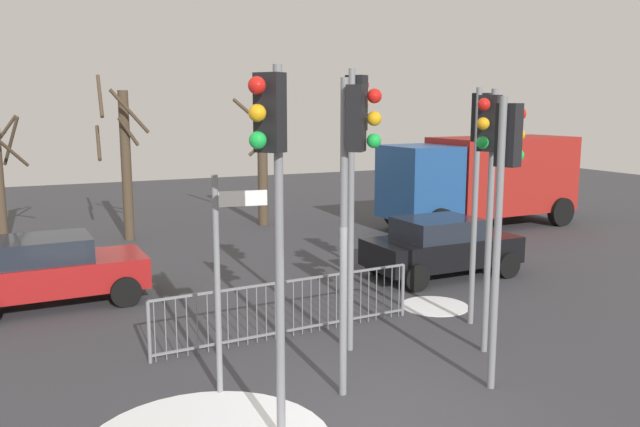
{
  "coord_description": "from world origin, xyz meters",
  "views": [
    {
      "loc": [
        -4.17,
        -7.23,
        4.18
      ],
      "look_at": [
        0.4,
        2.88,
        2.33
      ],
      "focal_mm": 36.42,
      "sensor_mm": 36.0,
      "label": 1
    }
  ],
  "objects_px": {
    "traffic_light_foreground_right": "(480,153)",
    "traffic_light_rear_right": "(506,177)",
    "bare_tree_centre": "(124,160)",
    "bare_tree_right": "(262,162)",
    "bare_tree_left": "(0,179)",
    "traffic_light_mid_right": "(272,173)",
    "traffic_light_rear_left": "(355,147)",
    "car_red_near": "(50,269)",
    "car_black_trailing": "(441,246)",
    "traffic_light_foreground_left": "(354,167)",
    "direction_sign_post": "(221,274)",
    "traffic_light_mid_left": "(488,163)",
    "delivery_truck": "(481,177)"
  },
  "relations": [
    {
      "from": "traffic_light_mid_right",
      "to": "car_red_near",
      "type": "height_order",
      "value": "traffic_light_mid_right"
    },
    {
      "from": "delivery_truck",
      "to": "traffic_light_rear_right",
      "type": "bearing_deg",
      "value": 50.27
    },
    {
      "from": "traffic_light_rear_right",
      "to": "car_black_trailing",
      "type": "distance_m",
      "value": 6.81
    },
    {
      "from": "traffic_light_foreground_right",
      "to": "car_black_trailing",
      "type": "distance_m",
      "value": 4.26
    },
    {
      "from": "traffic_light_rear_right",
      "to": "traffic_light_foreground_left",
      "type": "bearing_deg",
      "value": -122.21
    },
    {
      "from": "traffic_light_mid_right",
      "to": "car_black_trailing",
      "type": "distance_m",
      "value": 9.27
    },
    {
      "from": "traffic_light_foreground_left",
      "to": "direction_sign_post",
      "type": "xyz_separation_m",
      "value": [
        -1.67,
        0.88,
        -1.54
      ]
    },
    {
      "from": "car_black_trailing",
      "to": "bare_tree_right",
      "type": "relative_size",
      "value": 0.87
    },
    {
      "from": "traffic_light_rear_right",
      "to": "bare_tree_right",
      "type": "bearing_deg",
      "value": 157.75
    },
    {
      "from": "car_red_near",
      "to": "traffic_light_mid_right",
      "type": "bearing_deg",
      "value": -75.35
    },
    {
      "from": "traffic_light_rear_right",
      "to": "traffic_light_foreground_right",
      "type": "relative_size",
      "value": 0.96
    },
    {
      "from": "bare_tree_left",
      "to": "traffic_light_mid_right",
      "type": "bearing_deg",
      "value": -77.27
    },
    {
      "from": "traffic_light_rear_left",
      "to": "bare_tree_right",
      "type": "height_order",
      "value": "traffic_light_rear_left"
    },
    {
      "from": "traffic_light_foreground_right",
      "to": "traffic_light_rear_right",
      "type": "bearing_deg",
      "value": -62.69
    },
    {
      "from": "traffic_light_foreground_left",
      "to": "traffic_light_mid_left",
      "type": "distance_m",
      "value": 2.79
    },
    {
      "from": "traffic_light_foreground_left",
      "to": "bare_tree_right",
      "type": "bearing_deg",
      "value": -153.27
    },
    {
      "from": "traffic_light_mid_right",
      "to": "traffic_light_rear_right",
      "type": "bearing_deg",
      "value": -121.54
    },
    {
      "from": "bare_tree_left",
      "to": "direction_sign_post",
      "type": "bearing_deg",
      "value": -76.25
    },
    {
      "from": "traffic_light_foreground_right",
      "to": "car_black_trailing",
      "type": "bearing_deg",
      "value": 124.17
    },
    {
      "from": "bare_tree_right",
      "to": "car_red_near",
      "type": "bearing_deg",
      "value": -135.73
    },
    {
      "from": "traffic_light_foreground_right",
      "to": "bare_tree_left",
      "type": "distance_m",
      "value": 14.85
    },
    {
      "from": "car_black_trailing",
      "to": "traffic_light_mid_left",
      "type": "bearing_deg",
      "value": -118.86
    },
    {
      "from": "traffic_light_rear_right",
      "to": "car_red_near",
      "type": "height_order",
      "value": "traffic_light_rear_right"
    },
    {
      "from": "traffic_light_mid_left",
      "to": "car_red_near",
      "type": "xyz_separation_m",
      "value": [
        -6.56,
        6.01,
        -2.5
      ]
    },
    {
      "from": "traffic_light_mid_right",
      "to": "bare_tree_centre",
      "type": "relative_size",
      "value": 0.91
    },
    {
      "from": "traffic_light_rear_right",
      "to": "car_red_near",
      "type": "relative_size",
      "value": 1.11
    },
    {
      "from": "traffic_light_mid_right",
      "to": "bare_tree_right",
      "type": "bearing_deg",
      "value": -54.91
    },
    {
      "from": "traffic_light_foreground_left",
      "to": "traffic_light_mid_right",
      "type": "bearing_deg",
      "value": -19.45
    },
    {
      "from": "bare_tree_centre",
      "to": "bare_tree_right",
      "type": "distance_m",
      "value": 4.85
    },
    {
      "from": "traffic_light_mid_right",
      "to": "traffic_light_mid_left",
      "type": "distance_m",
      "value": 4.49
    },
    {
      "from": "delivery_truck",
      "to": "bare_tree_left",
      "type": "relative_size",
      "value": 1.83
    },
    {
      "from": "car_black_trailing",
      "to": "bare_tree_centre",
      "type": "xyz_separation_m",
      "value": [
        -6.43,
        7.72,
        1.76
      ]
    },
    {
      "from": "traffic_light_rear_left",
      "to": "car_black_trailing",
      "type": "xyz_separation_m",
      "value": [
        4.17,
        3.4,
        -2.73
      ]
    },
    {
      "from": "car_black_trailing",
      "to": "bare_tree_left",
      "type": "xyz_separation_m",
      "value": [
        -9.95,
        8.94,
        1.22
      ]
    },
    {
      "from": "car_red_near",
      "to": "bare_tree_left",
      "type": "height_order",
      "value": "bare_tree_left"
    },
    {
      "from": "traffic_light_foreground_right",
      "to": "traffic_light_mid_left",
      "type": "bearing_deg",
      "value": -65.2
    },
    {
      "from": "car_black_trailing",
      "to": "bare_tree_right",
      "type": "bearing_deg",
      "value": 99.21
    },
    {
      "from": "direction_sign_post",
      "to": "bare_tree_centre",
      "type": "distance_m",
      "value": 11.96
    },
    {
      "from": "traffic_light_rear_right",
      "to": "car_black_trailing",
      "type": "height_order",
      "value": "traffic_light_rear_right"
    },
    {
      "from": "delivery_truck",
      "to": "traffic_light_mid_left",
      "type": "bearing_deg",
      "value": 49.29
    },
    {
      "from": "bare_tree_left",
      "to": "bare_tree_centre",
      "type": "bearing_deg",
      "value": -19.05
    },
    {
      "from": "traffic_light_mid_right",
      "to": "traffic_light_rear_left",
      "type": "distance_m",
      "value": 3.53
    },
    {
      "from": "traffic_light_mid_left",
      "to": "bare_tree_centre",
      "type": "xyz_separation_m",
      "value": [
        -4.1,
        12.27,
        -0.73
      ]
    },
    {
      "from": "bare_tree_centre",
      "to": "car_black_trailing",
      "type": "bearing_deg",
      "value": -50.2
    },
    {
      "from": "traffic_light_mid_right",
      "to": "car_red_near",
      "type": "distance_m",
      "value": 8.21
    },
    {
      "from": "traffic_light_foreground_right",
      "to": "direction_sign_post",
      "type": "bearing_deg",
      "value": -110.37
    },
    {
      "from": "bare_tree_left",
      "to": "bare_tree_centre",
      "type": "distance_m",
      "value": 3.77
    },
    {
      "from": "traffic_light_rear_right",
      "to": "traffic_light_mid_left",
      "type": "xyz_separation_m",
      "value": [
        0.58,
        1.12,
        0.1
      ]
    },
    {
      "from": "traffic_light_rear_right",
      "to": "traffic_light_rear_left",
      "type": "bearing_deg",
      "value": -168.26
    },
    {
      "from": "bare_tree_centre",
      "to": "traffic_light_foreground_left",
      "type": "bearing_deg",
      "value": -83.91
    }
  ]
}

